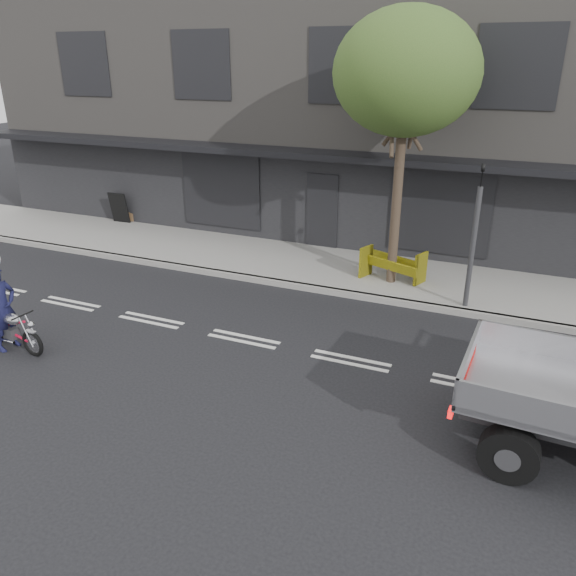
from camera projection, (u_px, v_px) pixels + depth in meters
The scene contains 10 objects.
ground at pixel (244, 339), 12.09m from camera, with size 80.00×80.00×0.00m, color black.
sidewalk at pixel (319, 266), 16.06m from camera, with size 32.00×3.20×0.15m, color gray.
kerb at pixel (298, 286), 14.70m from camera, with size 32.00×0.20×0.15m, color gray.
building_main at pixel (384, 106), 20.18m from camera, with size 26.00×10.00×8.00m, color slate.
street_tree at pixel (406, 74), 12.85m from camera, with size 3.40×3.40×6.74m.
traffic_light_pole at pixel (473, 245), 12.79m from camera, with size 0.12×0.12×3.50m.
motorcycle at pixel (12, 329), 11.51m from camera, with size 1.75×0.51×0.90m.
rider at pixel (2, 308), 11.40m from camera, with size 0.66×0.43×1.81m, color #131436.
construction_barrier at pixel (391, 267), 14.54m from camera, with size 1.56×0.62×0.87m, color yellow, non-canonical shape.
sandwich_board at pixel (119, 208), 19.82m from camera, with size 0.69×0.46×1.09m, color black, non-canonical shape.
Camera 1 is at (5.08, -9.53, 5.63)m, focal length 35.00 mm.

